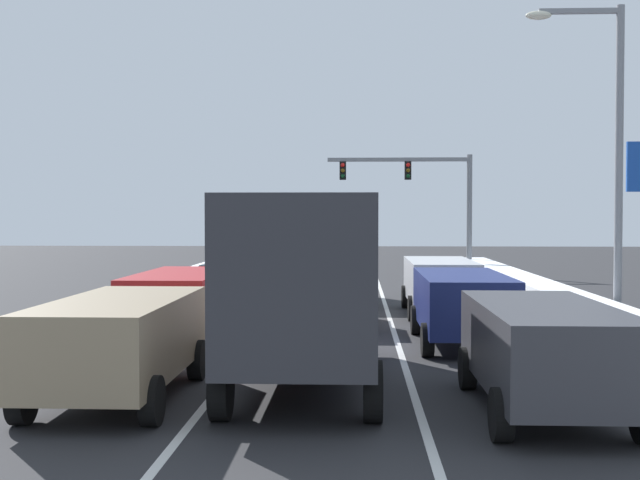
# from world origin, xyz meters

# --- Properties ---
(ground_plane) EXTENTS (120.00, 120.00, 0.00)m
(ground_plane) POSITION_xyz_m (0.00, 14.96, 0.00)
(ground_plane) COLOR #28282B
(lane_stripe_between_right_lane_and_center_lane) EXTENTS (0.14, 41.14, 0.01)m
(lane_stripe_between_right_lane_and_center_lane) POSITION_xyz_m (1.70, 18.70, 0.00)
(lane_stripe_between_right_lane_and_center_lane) COLOR silver
(lane_stripe_between_right_lane_and_center_lane) RESTS_ON ground
(lane_stripe_between_center_lane_and_left_lane) EXTENTS (0.14, 41.14, 0.01)m
(lane_stripe_between_center_lane_and_left_lane) POSITION_xyz_m (-1.70, 18.70, 0.00)
(lane_stripe_between_center_lane_and_left_lane) COLOR silver
(lane_stripe_between_center_lane_and_left_lane) RESTS_ON ground
(snow_bank_right_shoulder) EXTENTS (1.32, 41.14, 0.75)m
(snow_bank_right_shoulder) POSITION_xyz_m (7.00, 18.70, 0.37)
(snow_bank_right_shoulder) COLOR white
(snow_bank_right_shoulder) RESTS_ON ground
(snow_bank_left_shoulder) EXTENTS (1.38, 41.14, 0.46)m
(snow_bank_left_shoulder) POSITION_xyz_m (-7.00, 18.70, 0.23)
(snow_bank_left_shoulder) COLOR white
(snow_bank_left_shoulder) RESTS_ON ground
(suv_charcoal_right_lane_nearest) EXTENTS (2.16, 4.90, 1.67)m
(suv_charcoal_right_lane_nearest) POSITION_xyz_m (3.62, 6.72, 1.02)
(suv_charcoal_right_lane_nearest) COLOR #38383D
(suv_charcoal_right_lane_nearest) RESTS_ON ground
(suv_navy_right_lane_second) EXTENTS (2.16, 4.90, 1.67)m
(suv_navy_right_lane_second) POSITION_xyz_m (3.20, 13.39, 1.02)
(suv_navy_right_lane_second) COLOR navy
(suv_navy_right_lane_second) RESTS_ON ground
(suv_silver_right_lane_third) EXTENTS (2.16, 4.90, 1.67)m
(suv_silver_right_lane_third) POSITION_xyz_m (3.29, 19.43, 1.02)
(suv_silver_right_lane_third) COLOR #B7BABF
(suv_silver_right_lane_third) RESTS_ON ground
(box_truck_center_lane_nearest) EXTENTS (2.53, 7.20, 3.36)m
(box_truck_center_lane_nearest) POSITION_xyz_m (-0.16, 8.43, 1.90)
(box_truck_center_lane_nearest) COLOR silver
(box_truck_center_lane_nearest) RESTS_ON ground
(sedan_maroon_center_lane_second) EXTENTS (2.00, 4.50, 1.51)m
(sedan_maroon_center_lane_second) POSITION_xyz_m (-0.04, 16.50, 0.76)
(sedan_maroon_center_lane_second) COLOR maroon
(sedan_maroon_center_lane_second) RESTS_ON ground
(suv_gray_center_lane_third) EXTENTS (2.16, 4.90, 1.67)m
(suv_gray_center_lane_third) POSITION_xyz_m (0.03, 22.76, 1.02)
(suv_gray_center_lane_third) COLOR slate
(suv_gray_center_lane_third) RESTS_ON ground
(suv_tan_left_lane_nearest) EXTENTS (2.16, 4.90, 1.67)m
(suv_tan_left_lane_nearest) POSITION_xyz_m (-3.19, 7.34, 1.02)
(suv_tan_left_lane_nearest) COLOR #937F60
(suv_tan_left_lane_nearest) RESTS_ON ground
(suv_red_left_lane_second) EXTENTS (2.16, 4.90, 1.67)m
(suv_red_left_lane_second) POSITION_xyz_m (-3.49, 13.58, 1.02)
(suv_red_left_lane_second) COLOR maroon
(suv_red_left_lane_second) RESTS_ON ground
(sedan_black_left_lane_third) EXTENTS (2.00, 4.50, 1.51)m
(sedan_black_left_lane_third) POSITION_xyz_m (-3.30, 20.25, 0.76)
(sedan_black_left_lane_third) COLOR black
(sedan_black_left_lane_third) RESTS_ON ground
(traffic_light_gantry) EXTENTS (7.54, 0.47, 6.20)m
(traffic_light_gantry) POSITION_xyz_m (4.27, 37.38, 4.50)
(traffic_light_gantry) COLOR slate
(traffic_light_gantry) RESTS_ON ground
(street_lamp_right_mid) EXTENTS (2.66, 0.36, 8.74)m
(street_lamp_right_mid) POSITION_xyz_m (7.52, 16.83, 5.19)
(street_lamp_right_mid) COLOR gray
(street_lamp_right_mid) RESTS_ON ground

